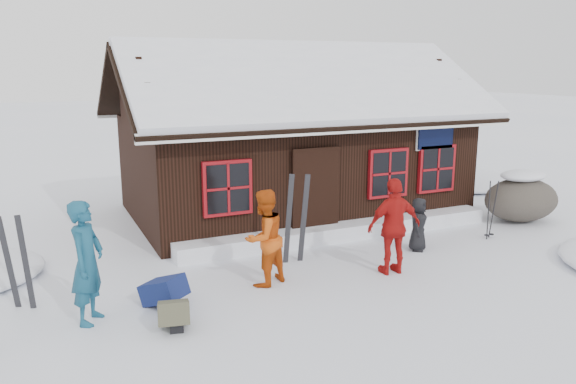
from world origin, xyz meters
name	(u,v)px	position (x,y,z in m)	size (l,w,h in m)	color
ground	(332,283)	(0.00, 0.00, 0.00)	(120.00, 120.00, 0.00)	white
mountain_hut	(291,152)	(1.50, 4.98, 1.58)	(8.90, 6.09, 4.42)	black
snow_drift	(342,231)	(1.50, 2.25, 0.17)	(7.60, 0.60, 0.35)	white
snow_mounds	(357,242)	(1.65, 1.86, 0.00)	(20.60, 13.20, 0.48)	white
skier_teal	(87,262)	(-4.05, 0.17, 0.94)	(0.68, 0.45, 1.88)	navy
skier_orange_left	(264,238)	(-1.11, 0.46, 0.85)	(0.83, 0.65, 1.71)	#C1490D
skier_orange_right	(394,226)	(1.27, -0.02, 0.90)	(1.05, 0.44, 1.80)	#AE1411
skier_crouched	(418,224)	(2.51, 0.88, 0.56)	(0.55, 0.36, 1.12)	black
boulder	(521,198)	(6.27, 1.70, 0.58)	(1.95, 1.46, 1.15)	#524B42
ski_pair_mid	(17,264)	(-5.01, 1.15, 0.74)	(0.45, 0.21, 1.57)	black
ski_pair_right	(296,220)	(-0.10, 1.30, 0.85)	(0.52, 0.21, 1.81)	black
ski_poles	(491,211)	(4.50, 0.89, 0.64)	(0.24, 0.12, 1.35)	black
backpack_blue	(164,295)	(-2.92, 0.29, 0.17)	(0.48, 0.64, 0.35)	navy
backpack_olive	(174,318)	(-2.97, -0.57, 0.16)	(0.45, 0.59, 0.32)	#4B4A36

